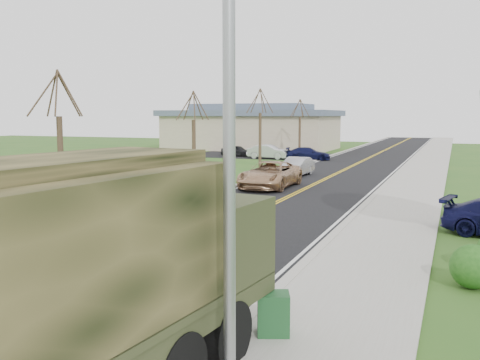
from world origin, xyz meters
The scene contains 18 objects.
ground centered at (0.00, 0.00, 0.00)m, with size 160.00×160.00×0.00m, color #2A541C.
road centered at (0.00, 40.00, 0.01)m, with size 8.00×120.00×0.01m, color black.
curb_right centered at (4.15, 40.00, 0.06)m, with size 0.30×120.00×0.12m, color #9E998E.
sidewalk_right centered at (5.90, 40.00, 0.05)m, with size 3.20×120.00×0.10m, color #9E998E.
curb_left centered at (-4.15, 40.00, 0.05)m, with size 0.30×120.00×0.10m, color #9E998E.
street_light centered at (4.90, -0.50, 4.43)m, with size 1.65×0.22×8.00m.
bare_tree_a centered at (-7.00, 10.00, 2.63)m, with size 1.93×2.26×6.08m.
bare_tree_b centered at (-7.00, 22.00, 2.48)m, with size 1.83×2.14×5.73m.
bare_tree_c centered at (-7.00, 34.00, 2.78)m, with size 2.04×2.39×6.42m.
bare_tree_d centered at (-7.00, 46.00, 2.55)m, with size 1.88×2.20×5.91m.
commercial_building centered at (-15.98, 55.97, 2.69)m, with size 25.50×21.50×5.65m.
military_truck centered at (3.17, -1.73, 2.11)m, with size 3.42×7.65×3.69m.
suv_champagne centered at (-2.05, 22.05, 0.78)m, with size 2.58×5.60×1.56m, color tan.
sedan_silver centered at (-2.32, 28.56, 0.66)m, with size 1.40×4.01×1.32m, color #B4B4B9.
utility_box_near centered at (4.91, 1.81, 0.50)m, with size 0.60×0.50×0.80m, color #1B4D24.
lot_car_dark centered at (-12.99, 43.66, 0.58)m, with size 1.38×3.43×1.17m, color black.
lot_car_silver centered at (-8.97, 42.00, 0.70)m, with size 1.47×4.22×1.39m, color silver.
lot_car_navy centered at (-5.00, 42.00, 0.61)m, with size 1.70×4.19×1.22m, color #0E1034.
Camera 1 is at (7.98, -7.46, 4.24)m, focal length 40.00 mm.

